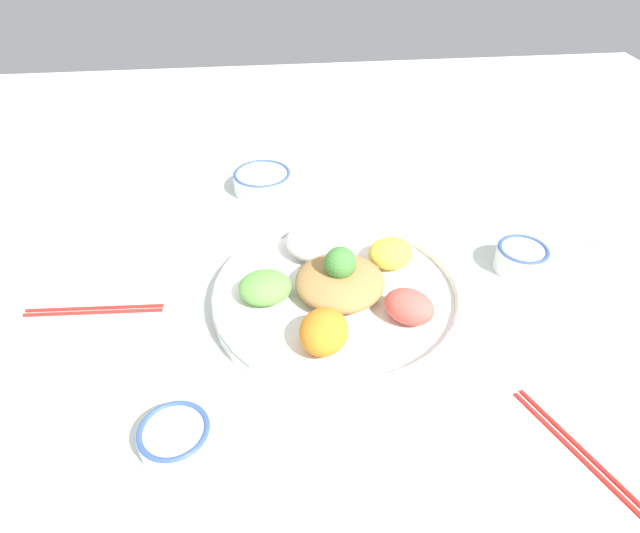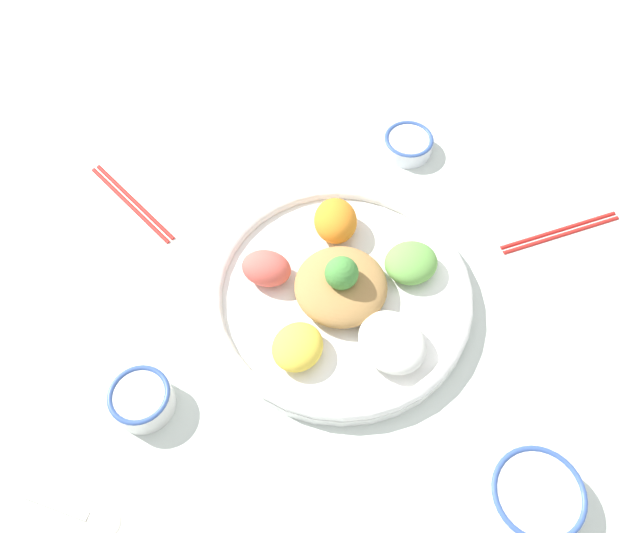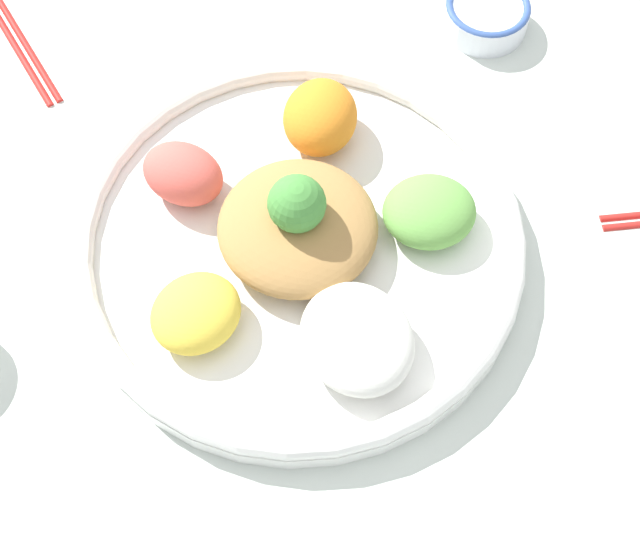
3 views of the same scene
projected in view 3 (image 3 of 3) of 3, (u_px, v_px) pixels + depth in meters
name	position (u px, v px, depth m)	size (l,w,h in m)	color
ground_plane	(328.00, 221.00, 0.81)	(2.40, 2.40, 0.00)	silver
salad_platter	(300.00, 238.00, 0.77)	(0.40, 0.40, 0.10)	white
sauce_bowl_dark	(487.00, 14.00, 0.91)	(0.09, 0.09, 0.03)	white
chopsticks_pair_near	(13.00, 31.00, 0.92)	(0.21, 0.10, 0.01)	red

